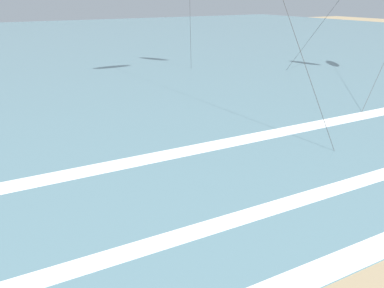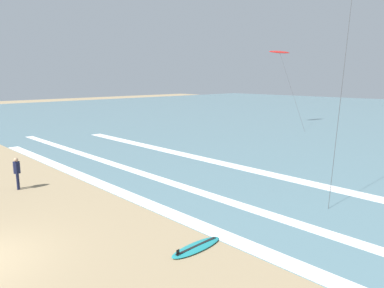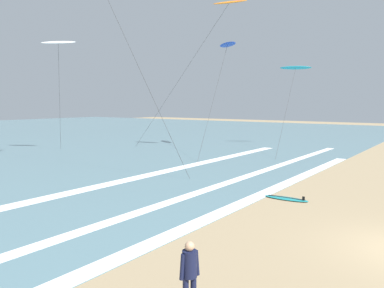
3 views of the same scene
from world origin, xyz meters
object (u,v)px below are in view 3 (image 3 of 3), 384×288
kite_blue_low_near (227,45)px  kite_cyan_far_right (296,68)px  surfer_mid_group (190,271)px  kite_white_far_left (58,43)px  kite_orange_mid_center (229,3)px  surfboard_left_pile (286,198)px

kite_blue_low_near → kite_cyan_far_right: 7.75m
surfer_mid_group → kite_cyan_far_right: 34.72m
kite_blue_low_near → kite_cyan_far_right: bearing=-39.0°
kite_blue_low_near → kite_cyan_far_right: kite_blue_low_near is taller
kite_blue_low_near → kite_white_far_left: kite_blue_low_near is taller
kite_orange_mid_center → kite_white_far_left: (-9.52, 11.70, -3.60)m
kite_blue_low_near → kite_white_far_left: 15.60m
kite_orange_mid_center → kite_cyan_far_right: 10.15m
surfboard_left_pile → kite_blue_low_near: kite_blue_low_near is taller
kite_white_far_left → kite_cyan_far_right: kite_white_far_left is taller
surfer_mid_group → kite_orange_mid_center: size_ratio=0.12×
kite_orange_mid_center → kite_white_far_left: bearing=129.1°
surfer_mid_group → surfboard_left_pile: (10.61, 2.05, -0.91)m
kite_white_far_left → kite_orange_mid_center: bearing=-50.9°
kite_orange_mid_center → kite_cyan_far_right: kite_orange_mid_center is taller
kite_orange_mid_center → kite_blue_low_near: bearing=32.5°
surfer_mid_group → kite_blue_low_near: kite_blue_low_near is taller
kite_blue_low_near → kite_white_far_left: (-11.70, 10.31, -0.32)m
kite_blue_low_near → kite_cyan_far_right: size_ratio=0.93×
surfer_mid_group → kite_blue_low_near: 31.77m
kite_white_far_left → surfboard_left_pile: bearing=-100.7°
kite_cyan_far_right → surfboard_left_pile: bearing=-160.1°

